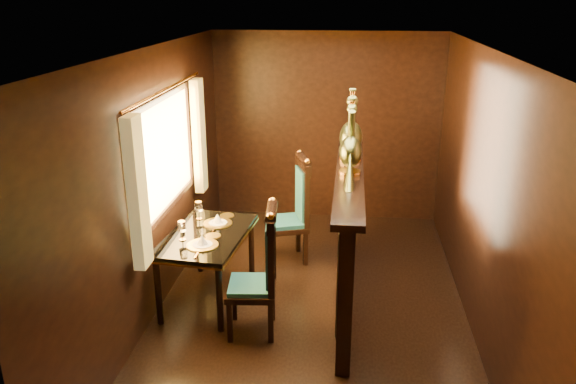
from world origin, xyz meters
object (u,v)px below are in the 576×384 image
(peacock_right, at_px, (351,124))
(dining_table, at_px, (207,240))
(peacock_left, at_px, (351,138))
(chair_left, at_px, (264,267))
(chair_right, at_px, (296,206))

(peacock_right, bearing_deg, dining_table, -159.39)
(dining_table, height_order, peacock_left, peacock_left)
(chair_left, distance_m, peacock_right, 1.67)
(peacock_left, bearing_deg, dining_table, -177.16)
(chair_left, height_order, peacock_left, peacock_left)
(dining_table, bearing_deg, chair_left, -32.78)
(dining_table, distance_m, chair_right, 1.27)
(dining_table, relative_size, chair_right, 1.01)
(dining_table, bearing_deg, peacock_right, 26.15)
(dining_table, xyz_separation_m, chair_left, (0.65, -0.51, 0.00))
(dining_table, bearing_deg, peacock_left, 8.37)
(chair_right, bearing_deg, peacock_right, -57.60)
(dining_table, distance_m, peacock_right, 1.83)
(chair_left, height_order, chair_right, chair_right)
(dining_table, relative_size, peacock_left, 1.87)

